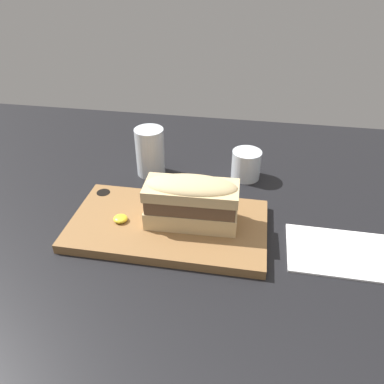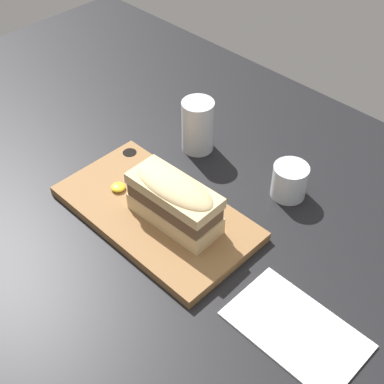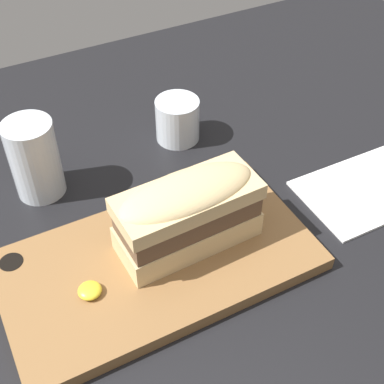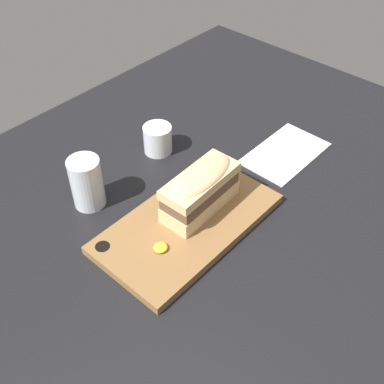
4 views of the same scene
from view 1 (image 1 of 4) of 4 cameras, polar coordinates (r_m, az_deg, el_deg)
name	(u,v)px [view 1 (image 1 of 4)]	position (r cm, az deg, el deg)	size (l,w,h in cm)	color
dining_table	(148,249)	(71.77, -6.70, -8.60)	(162.48, 123.85, 2.00)	black
serving_board	(168,225)	(73.72, -3.69, -5.05)	(38.00, 20.68, 1.93)	olive
sandwich	(191,200)	(69.65, -0.10, -1.18)	(17.63, 7.96, 9.84)	#DBBC84
mustard_dollop	(120,219)	(74.09, -10.85, -4.00)	(2.75, 2.75, 1.10)	yellow
water_glass	(150,155)	(89.78, -6.37, 5.67)	(6.79, 6.79, 11.54)	silver
wine_glass	(246,166)	(89.40, 8.23, 3.97)	(6.86, 6.86, 6.83)	silver
napkin	(346,253)	(74.17, 22.45, -8.61)	(21.25, 13.07, 0.40)	white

